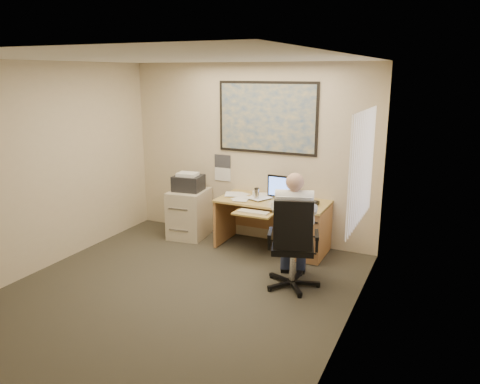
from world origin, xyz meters
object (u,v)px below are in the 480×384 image
at_px(desk, 295,223).
at_px(office_chair, 290,261).
at_px(person, 294,230).
at_px(filing_cabinet, 189,209).

xyz_separation_m(desk, office_chair, (0.32, -1.12, -0.10)).
xyz_separation_m(office_chair, person, (0.02, 0.08, 0.37)).
distance_m(office_chair, person, 0.38).
height_order(office_chair, person, person).
bearing_deg(filing_cabinet, office_chair, -34.34).
xyz_separation_m(desk, filing_cabinet, (-1.74, -0.04, 0.01)).
xyz_separation_m(desk, person, (0.33, -1.04, 0.27)).
relative_size(office_chair, person, 0.82).
height_order(desk, filing_cabinet, desk).
bearing_deg(person, desk, 90.88).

